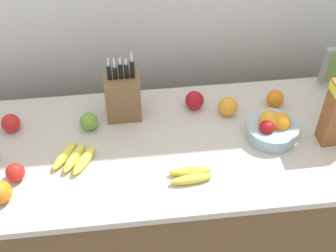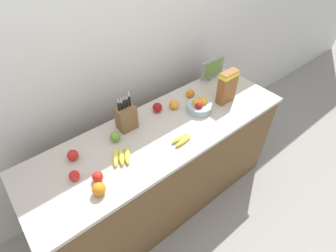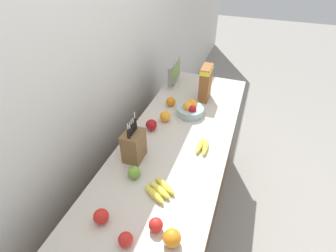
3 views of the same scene
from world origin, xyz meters
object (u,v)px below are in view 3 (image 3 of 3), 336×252
at_px(cereal_box, 206,82).
at_px(fruit_bowl, 191,109).
at_px(small_monitor, 174,73).
at_px(apple_by_knife_block, 134,172).
at_px(apple_near_bananas, 156,225).
at_px(orange_front_center, 172,238).
at_px(banana_bunch_left, 160,190).
at_px(apple_rear, 101,216).
at_px(orange_by_cereal, 171,102).
at_px(apple_front, 126,239).
at_px(banana_bunch_right, 203,146).
at_px(apple_leftmost, 151,125).
at_px(orange_front_left, 165,116).
at_px(knife_block, 134,145).

relative_size(cereal_box, fruit_bowl, 1.38).
relative_size(small_monitor, apple_by_knife_block, 3.71).
relative_size(apple_near_bananas, orange_front_center, 0.84).
relative_size(banana_bunch_left, apple_rear, 2.47).
height_order(apple_near_bananas, orange_by_cereal, orange_by_cereal).
distance_m(small_monitor, apple_front, 1.52).
bearing_deg(fruit_bowl, apple_front, -179.79).
height_order(cereal_box, fruit_bowl, cereal_box).
relative_size(fruit_bowl, banana_bunch_right, 1.28).
height_order(cereal_box, apple_front, cereal_box).
distance_m(banana_bunch_right, orange_front_center, 0.66).
height_order(fruit_bowl, banana_bunch_left, fruit_bowl).
distance_m(small_monitor, apple_rear, 1.44).
distance_m(fruit_bowl, orange_by_cereal, 0.19).
xyz_separation_m(cereal_box, apple_by_knife_block, (-0.97, 0.17, -0.12)).
bearing_deg(apple_leftmost, apple_rear, -176.22).
bearing_deg(small_monitor, orange_front_left, -168.12).
xyz_separation_m(banana_bunch_left, orange_front_left, (0.62, 0.19, 0.02)).
relative_size(apple_near_bananas, apple_by_knife_block, 0.94).
xyz_separation_m(cereal_box, orange_by_cereal, (-0.19, 0.22, -0.12)).
distance_m(apple_near_bananas, apple_front, 0.15).
bearing_deg(apple_near_bananas, orange_by_cereal, 15.29).
height_order(cereal_box, apple_by_knife_block, cereal_box).
xyz_separation_m(knife_block, apple_leftmost, (0.29, 0.01, -0.06)).
relative_size(small_monitor, orange_by_cereal, 3.73).
xyz_separation_m(orange_front_left, orange_front_center, (-0.87, -0.34, 0.00)).
xyz_separation_m(fruit_bowl, apple_leftmost, (-0.27, 0.20, -0.00)).
height_order(fruit_bowl, apple_leftmost, fruit_bowl).
distance_m(knife_block, orange_front_left, 0.43).
xyz_separation_m(apple_near_bananas, orange_front_left, (0.83, 0.25, 0.01)).
height_order(knife_block, apple_leftmost, knife_block).
bearing_deg(knife_block, apple_by_knife_block, -155.86).
xyz_separation_m(apple_by_knife_block, apple_leftmost, (0.44, 0.07, 0.00)).
distance_m(knife_block, orange_front_center, 0.59).
height_order(fruit_bowl, orange_front_center, fruit_bowl).
xyz_separation_m(fruit_bowl, apple_near_bananas, (-0.97, -0.10, -0.01)).
xyz_separation_m(apple_by_knife_block, orange_by_cereal, (0.78, 0.05, -0.00)).
xyz_separation_m(knife_block, banana_bunch_left, (-0.20, -0.24, -0.08)).
bearing_deg(banana_bunch_right, small_monitor, 30.16).
relative_size(cereal_box, apple_near_bananas, 4.11).
bearing_deg(knife_block, apple_front, -158.90).
xyz_separation_m(apple_rear, orange_front_left, (0.87, -0.01, 0.00)).
relative_size(banana_bunch_right, apple_rear, 2.14).
relative_size(orange_by_cereal, orange_front_left, 0.92).
relative_size(apple_near_bananas, apple_rear, 0.92).
height_order(banana_bunch_left, apple_near_bananas, apple_near_bananas).
relative_size(apple_near_bananas, apple_front, 1.03).
distance_m(banana_bunch_left, apple_by_knife_block, 0.18).
height_order(banana_bunch_right, apple_by_knife_block, apple_by_knife_block).
bearing_deg(apple_leftmost, banana_bunch_left, -153.13).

